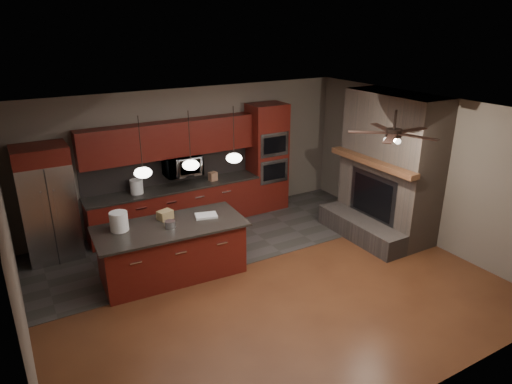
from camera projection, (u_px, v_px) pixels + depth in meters
ground at (264, 281)px, 7.56m from camera, size 7.00×7.00×0.00m
ceiling at (265, 113)px, 6.57m from camera, size 7.00×6.00×0.02m
back_wall at (190, 156)px, 9.49m from camera, size 7.00×0.02×2.80m
right_wall at (421, 168)px, 8.70m from camera, size 0.02×6.00×2.80m
left_wall at (12, 258)px, 5.42m from camera, size 0.02×6.00×2.80m
slate_tile_patch at (217, 238)px, 9.01m from camera, size 7.00×2.40×0.01m
fireplace_column at (387, 171)px, 8.85m from camera, size 1.30×2.10×2.80m
back_cabinetry at (174, 186)px, 9.24m from camera, size 3.59×0.64×2.20m
oven_tower at (267, 157)px, 10.11m from camera, size 0.80×0.63×2.38m
microwave at (182, 165)px, 9.19m from camera, size 0.73×0.41×0.50m
refrigerator at (48, 204)px, 7.97m from camera, size 0.89×0.75×2.08m
kitchen_island at (172, 250)px, 7.58m from camera, size 2.49×1.23×0.92m
white_bucket at (119, 221)px, 7.19m from camera, size 0.34×0.34×0.31m
paint_can at (170, 224)px, 7.32m from camera, size 0.19×0.19×0.11m
paint_tray at (206, 216)px, 7.74m from camera, size 0.42×0.34×0.04m
cardboard_box at (165, 215)px, 7.62m from camera, size 0.28×0.24×0.15m
counter_bucket at (137, 187)px, 8.79m from camera, size 0.26×0.26×0.28m
counter_box at (213, 176)px, 9.51m from camera, size 0.18×0.16×0.18m
pendant_left at (143, 172)px, 6.65m from camera, size 0.26×0.26×0.92m
pendant_center at (191, 165)px, 7.00m from camera, size 0.26×0.26×0.92m
pendant_right at (234, 158)px, 7.36m from camera, size 0.26×0.26×0.92m
ceiling_fan at (394, 132)px, 6.88m from camera, size 1.27×1.33×0.41m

